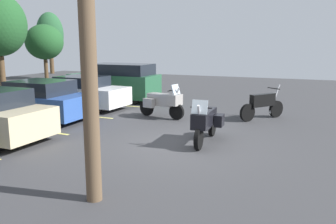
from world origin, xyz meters
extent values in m
cube|color=#38383A|center=(0.00, 0.00, -0.05)|extent=(44.00, 44.00, 0.10)
cylinder|color=black|center=(-0.35, -0.71, 0.32)|extent=(0.65, 0.15, 0.65)
cylinder|color=black|center=(1.30, -0.64, 0.32)|extent=(0.65, 0.15, 0.65)
cube|color=black|center=(0.48, -0.68, 0.75)|extent=(1.25, 0.41, 0.49)
cylinder|color=#B2B2B7|center=(-0.23, -0.71, 0.74)|extent=(0.51, 0.09, 1.12)
cylinder|color=black|center=(-0.15, -0.70, 1.17)|extent=(0.06, 0.62, 0.04)
cube|color=black|center=(-0.25, -0.71, 0.80)|extent=(0.46, 0.46, 0.44)
cube|color=#B2C1CC|center=(-0.30, -0.71, 1.21)|extent=(0.18, 0.45, 0.39)
cube|color=black|center=(0.86, -0.98, 0.62)|extent=(0.45, 0.26, 0.36)
cube|color=black|center=(0.84, -0.34, 0.62)|extent=(0.45, 0.26, 0.36)
cylinder|color=black|center=(3.12, 1.29, 0.32)|extent=(0.25, 0.65, 0.63)
cylinder|color=black|center=(3.43, 2.74, 0.32)|extent=(0.25, 0.65, 0.63)
cube|color=gray|center=(3.27, 2.02, 0.73)|extent=(0.68, 1.18, 0.47)
cylinder|color=#B2B2B7|center=(3.14, 1.41, 0.73)|extent=(0.17, 0.50, 1.11)
cylinder|color=black|center=(3.16, 1.49, 1.15)|extent=(0.61, 0.16, 0.04)
cube|color=gray|center=(3.14, 1.39, 0.78)|extent=(0.61, 0.54, 0.43)
cube|color=#B2C1CC|center=(3.13, 1.34, 1.19)|extent=(0.46, 0.25, 0.39)
cube|color=gray|center=(3.70, 2.27, 0.62)|extent=(0.33, 0.48, 0.36)
cube|color=gray|center=(2.98, 2.42, 0.62)|extent=(0.33, 0.48, 0.36)
cylinder|color=black|center=(5.11, -2.24, 0.34)|extent=(0.62, 0.50, 0.68)
cylinder|color=black|center=(3.87, -1.32, 0.34)|extent=(0.62, 0.50, 0.68)
cube|color=black|center=(4.49, -1.78, 0.76)|extent=(1.08, 0.90, 0.49)
cylinder|color=#B2B2B7|center=(5.01, -2.17, 0.76)|extent=(0.46, 0.37, 1.15)
cylinder|color=black|center=(4.95, -2.12, 1.19)|extent=(0.40, 0.52, 0.04)
cube|color=#EAE066|center=(-0.40, 6.29, 0.00)|extent=(0.12, 5.13, 0.01)
cube|color=#EAE066|center=(2.35, 6.29, 0.00)|extent=(0.12, 5.13, 0.01)
cube|color=#EAE066|center=(5.10, 6.29, 0.00)|extent=(0.12, 5.13, 0.01)
cube|color=#EAE066|center=(7.85, 6.29, 0.00)|extent=(0.12, 5.13, 0.01)
cylinder|color=black|center=(-1.07, 4.34, 0.33)|extent=(0.23, 0.67, 0.67)
cube|color=#2D519E|center=(0.99, 6.34, 0.62)|extent=(1.96, 4.23, 0.82)
cube|color=black|center=(0.99, 6.03, 1.29)|extent=(1.80, 2.06, 0.52)
cylinder|color=black|center=(1.82, 7.78, 0.32)|extent=(0.22, 0.65, 0.65)
cylinder|color=black|center=(0.15, 4.90, 0.32)|extent=(0.22, 0.65, 0.65)
cylinder|color=black|center=(1.83, 4.91, 0.32)|extent=(0.22, 0.65, 0.65)
cube|color=white|center=(3.82, 6.41, 0.61)|extent=(2.08, 4.71, 0.80)
cube|color=black|center=(3.81, 6.19, 1.25)|extent=(1.78, 2.11, 0.47)
cylinder|color=black|center=(3.14, 8.02, 0.33)|extent=(0.26, 0.68, 0.66)
cylinder|color=black|center=(4.69, 7.93, 0.33)|extent=(0.26, 0.68, 0.66)
cylinder|color=black|center=(2.96, 4.89, 0.33)|extent=(0.26, 0.68, 0.66)
cylinder|color=black|center=(4.51, 4.80, 0.33)|extent=(0.26, 0.68, 0.66)
cube|color=#235638|center=(6.41, 6.10, 0.79)|extent=(1.94, 4.62, 1.14)
cube|color=black|center=(6.41, 5.64, 1.64)|extent=(1.78, 3.14, 0.55)
cylinder|color=black|center=(5.59, 7.67, 0.33)|extent=(0.22, 0.67, 0.67)
cylinder|color=black|center=(7.25, 7.66, 0.33)|extent=(0.22, 0.67, 0.67)
cylinder|color=black|center=(5.57, 4.53, 0.33)|extent=(0.22, 0.67, 0.67)
cylinder|color=black|center=(7.24, 4.53, 0.33)|extent=(0.22, 0.67, 0.67)
cylinder|color=#4C3823|center=(18.56, 20.62, 0.90)|extent=(0.40, 0.40, 1.79)
ellipsoid|color=#23512D|center=(18.56, 20.62, 3.87)|extent=(2.59, 2.59, 4.15)
cylinder|color=#4C3823|center=(8.66, 16.43, 1.04)|extent=(0.41, 0.41, 2.07)
cylinder|color=#4C3823|center=(13.90, 17.22, 0.81)|extent=(0.32, 0.32, 1.63)
ellipsoid|color=#1E4C23|center=(13.90, 17.22, 3.06)|extent=(3.08, 3.08, 2.87)
camera|label=1|loc=(-9.42, -3.56, 2.93)|focal=37.50mm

